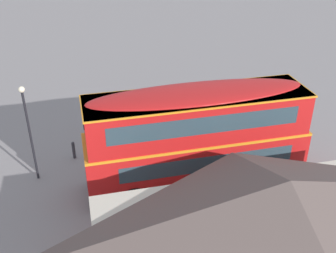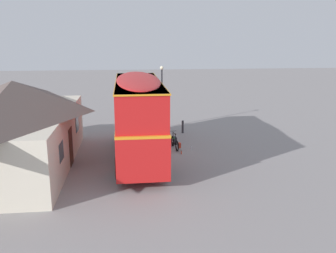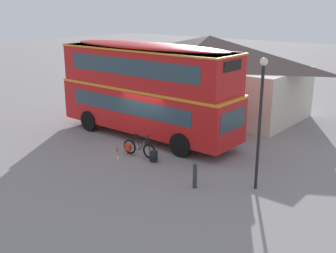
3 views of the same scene
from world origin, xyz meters
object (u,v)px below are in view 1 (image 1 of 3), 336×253
Objects in this scene: touring_bicycle at (152,153)px; street_lamp at (28,124)px; water_bottle_clear_plastic at (154,147)px; kerb_bollard at (74,150)px; double_decker_bus at (196,134)px; water_bottle_red_squeeze at (172,152)px; backpack_on_ground at (132,156)px.

touring_bicycle is 0.37× the size of street_lamp.
kerb_bollard is at bearing -1.54° from water_bottle_clear_plastic.
double_decker_bus reaches higher than water_bottle_red_squeeze.
double_decker_bus reaches higher than backpack_on_ground.
backpack_on_ground is 5.41m from street_lamp.
water_bottle_clear_plastic is at bearing -168.07° from street_lamp.
water_bottle_clear_plastic is (0.83, -0.72, 0.02)m from water_bottle_red_squeeze.
touring_bicycle is 1.81× the size of kerb_bollard.
street_lamp reaches higher than backpack_on_ground.
backpack_on_ground is 2.11× the size of water_bottle_clear_plastic.
touring_bicycle reaches higher than kerb_bollard.
touring_bicycle is at bearing 164.83° from kerb_bollard.
water_bottle_red_squeeze is (-2.14, -0.13, -0.18)m from backpack_on_ground.
backpack_on_ground is at bearing -175.02° from street_lamp.
kerb_bollard is at bearing -31.74° from double_decker_bus.
double_decker_bus is 3.65m from water_bottle_red_squeeze.
street_lamp is (5.69, 0.31, 2.59)m from touring_bicycle.
double_decker_bus is at bearing 164.42° from street_lamp.
double_decker_bus is 10.37× the size of kerb_bollard.
kerb_bollard is at bearing -142.16° from street_lamp.
water_bottle_red_squeeze is at bearing -176.45° from backpack_on_ground.
kerb_bollard is (5.51, -3.41, -2.14)m from double_decker_bus.
kerb_bollard is (4.21, -0.11, 0.38)m from water_bottle_clear_plastic.
street_lamp is at bearing 3.16° from touring_bicycle.
water_bottle_red_squeeze is at bearing -79.73° from double_decker_bus.
kerb_bollard is at bearing -9.43° from water_bottle_red_squeeze.
backpack_on_ground is 0.56× the size of kerb_bollard.
touring_bicycle is 1.03m from backpack_on_ground.
touring_bicycle is at bearing 174.74° from backpack_on_ground.
backpack_on_ground is 3.07m from kerb_bollard.
water_bottle_clear_plastic is at bearing -41.17° from water_bottle_red_squeeze.
backpack_on_ground is 2.50× the size of water_bottle_red_squeeze.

